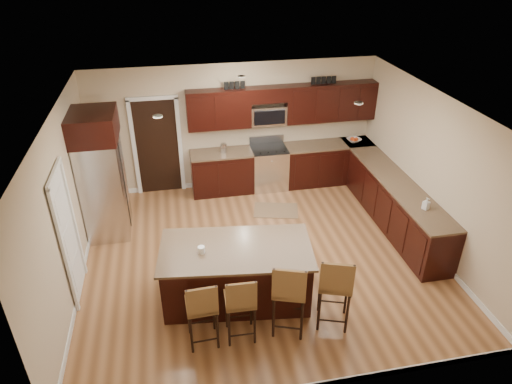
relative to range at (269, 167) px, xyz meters
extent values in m
plane|color=#95633B|center=(-0.68, -2.45, -0.47)|extent=(6.00, 6.00, 0.00)
plane|color=silver|center=(-0.68, -2.45, 2.23)|extent=(6.00, 6.00, 0.00)
plane|color=#C3AE8D|center=(-0.68, 0.30, 0.88)|extent=(6.00, 0.00, 6.00)
plane|color=#C3AE8D|center=(-3.68, -2.45, 0.88)|extent=(0.00, 5.50, 5.50)
plane|color=#C3AE8D|center=(2.32, -2.45, 0.88)|extent=(0.00, 5.50, 5.50)
cube|color=black|center=(-1.03, 0.00, -0.03)|extent=(1.30, 0.60, 0.88)
cube|color=black|center=(1.35, 0.00, -0.03)|extent=(1.94, 0.60, 0.88)
cube|color=black|center=(2.02, -1.98, -0.03)|extent=(0.60, 3.35, 0.88)
cube|color=brown|center=(-1.03, 0.00, 0.43)|extent=(1.30, 0.63, 0.04)
cube|color=brown|center=(1.35, 0.00, 0.43)|extent=(1.94, 0.63, 0.04)
cube|color=brown|center=(2.02, -1.98, 0.43)|extent=(0.63, 3.35, 0.04)
cube|color=black|center=(-1.03, 0.13, 1.35)|extent=(1.30, 0.33, 0.80)
cube|color=black|center=(1.35, 0.13, 1.35)|extent=(1.94, 0.33, 0.80)
cube|color=black|center=(0.00, 0.13, 1.60)|extent=(0.76, 0.33, 0.30)
cube|color=silver|center=(0.00, 0.00, -0.02)|extent=(0.76, 0.64, 0.90)
cube|color=black|center=(0.00, 0.00, 0.44)|extent=(0.76, 0.60, 0.03)
cube|color=black|center=(0.00, -0.30, -0.02)|extent=(0.65, 0.01, 0.45)
cube|color=silver|center=(0.00, 0.27, 0.55)|extent=(0.76, 0.05, 0.18)
cube|color=silver|center=(0.00, 0.15, 1.15)|extent=(0.76, 0.31, 0.40)
cube|color=black|center=(-2.33, 0.28, 0.56)|extent=(0.85, 0.03, 2.06)
cube|color=white|center=(-3.66, -2.75, 0.55)|extent=(0.03, 0.80, 2.04)
cube|color=black|center=(-1.25, -3.37, -0.03)|extent=(2.24, 1.32, 0.88)
cube|color=brown|center=(-1.25, -3.37, 0.43)|extent=(2.36, 1.44, 0.04)
cube|color=black|center=(-1.25, -3.37, -0.43)|extent=(2.16, 1.23, 0.09)
cube|color=brown|center=(-1.84, -4.15, 0.19)|extent=(0.42, 0.42, 0.06)
cube|color=brown|center=(-1.83, -4.34, 0.40)|extent=(0.41, 0.05, 0.44)
cylinder|color=black|center=(-2.02, -4.33, -0.16)|extent=(0.03, 0.03, 0.63)
cylinder|color=black|center=(-1.67, -4.33, -0.16)|extent=(0.03, 0.03, 0.63)
cylinder|color=black|center=(-2.02, -3.98, -0.16)|extent=(0.03, 0.03, 0.63)
cylinder|color=black|center=(-1.67, -3.98, -0.16)|extent=(0.03, 0.03, 0.63)
cube|color=brown|center=(-1.33, -4.15, 0.18)|extent=(0.42, 0.42, 0.06)
cube|color=brown|center=(-1.33, -4.34, 0.40)|extent=(0.41, 0.05, 0.43)
cylinder|color=black|center=(-1.50, -4.33, -0.16)|extent=(0.03, 0.03, 0.63)
cylinder|color=black|center=(-1.15, -4.33, -0.16)|extent=(0.03, 0.03, 0.63)
cylinder|color=black|center=(-1.50, -3.98, -0.16)|extent=(0.03, 0.03, 0.63)
cylinder|color=black|center=(-1.15, -3.98, -0.16)|extent=(0.03, 0.03, 0.63)
cube|color=brown|center=(-0.64, -4.15, 0.26)|extent=(0.57, 0.57, 0.06)
cube|color=brown|center=(-0.71, -4.35, 0.49)|extent=(0.44, 0.19, 0.48)
cylinder|color=black|center=(-0.83, -4.35, -0.12)|extent=(0.04, 0.04, 0.70)
cylinder|color=black|center=(-0.45, -4.35, -0.12)|extent=(0.04, 0.04, 0.70)
cylinder|color=black|center=(-0.83, -3.96, -0.12)|extent=(0.04, 0.04, 0.70)
cylinder|color=black|center=(-0.45, -3.96, -0.12)|extent=(0.04, 0.04, 0.70)
cube|color=silver|center=(-3.30, -1.11, 0.46)|extent=(0.72, 0.93, 1.87)
cube|color=black|center=(-2.94, -1.11, 0.46)|extent=(0.01, 0.02, 1.77)
cylinder|color=silver|center=(-2.91, -1.19, 0.55)|extent=(0.02, 0.02, 0.83)
cylinder|color=silver|center=(-2.91, -1.03, 0.55)|extent=(0.02, 0.02, 0.83)
cube|color=black|center=(-3.30, -1.11, 1.64)|extent=(0.78, 0.99, 0.48)
cube|color=#806244|center=(-0.07, -1.04, -0.47)|extent=(1.00, 0.79, 0.01)
imported|color=silver|center=(1.92, 0.00, 0.48)|extent=(0.37, 0.37, 0.07)
imported|color=#B2B2B2|center=(2.02, -2.90, 0.55)|extent=(0.13, 0.13, 0.21)
cylinder|color=silver|center=(-0.97, 0.00, 0.54)|extent=(0.12, 0.12, 0.19)
cylinder|color=silver|center=(-0.99, 0.00, 0.53)|extent=(0.11, 0.11, 0.17)
cylinder|color=white|center=(-1.75, -3.37, 0.50)|extent=(0.10, 0.10, 0.10)
cube|color=brown|center=(0.01, -4.15, 0.26)|extent=(0.57, 0.57, 0.06)
cube|color=brown|center=(-0.06, -4.35, 0.49)|extent=(0.44, 0.19, 0.48)
cylinder|color=black|center=(-0.18, -4.35, -0.12)|extent=(0.04, 0.04, 0.70)
cylinder|color=black|center=(0.20, -4.35, -0.12)|extent=(0.04, 0.04, 0.70)
cylinder|color=black|center=(-0.18, -3.96, -0.12)|extent=(0.04, 0.04, 0.70)
cylinder|color=black|center=(0.20, -3.96, -0.12)|extent=(0.04, 0.04, 0.70)
camera|label=1|loc=(-2.00, -8.70, 4.44)|focal=32.00mm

